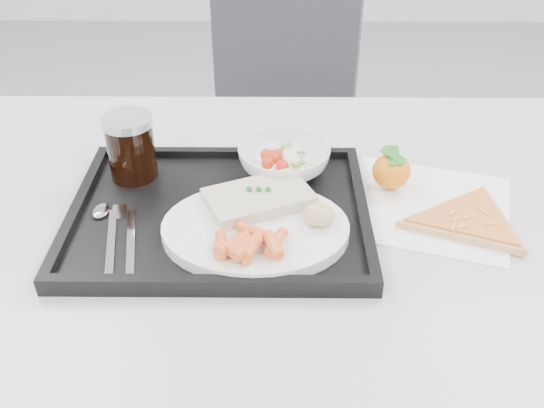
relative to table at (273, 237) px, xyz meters
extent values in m
cube|color=#ACACAE|center=(0.00, 0.00, 0.05)|extent=(1.20, 0.80, 0.03)
cylinder|color=#47474C|center=(-0.54, 0.34, -0.32)|extent=(0.04, 0.04, 0.72)
cylinder|color=#47474C|center=(0.54, 0.34, -0.32)|extent=(0.04, 0.04, 0.72)
cube|color=#323239|center=(0.02, 0.64, -0.23)|extent=(0.54, 0.54, 0.04)
cube|color=#323239|center=(0.02, 0.83, 0.02)|extent=(0.41, 0.17, 0.46)
cylinder|color=#47474C|center=(-0.16, 0.46, -0.47)|extent=(0.03, 0.03, 0.43)
cylinder|color=#47474C|center=(0.20, 0.46, -0.47)|extent=(0.03, 0.03, 0.43)
cylinder|color=#47474C|center=(-0.16, 0.82, -0.47)|extent=(0.03, 0.03, 0.43)
cylinder|color=#47474C|center=(0.20, 0.82, -0.47)|extent=(0.03, 0.03, 0.43)
cube|color=black|center=(-0.08, -0.04, 0.07)|extent=(0.45, 0.35, 0.01)
cube|color=black|center=(-0.08, 0.13, 0.09)|extent=(0.45, 0.02, 0.01)
cube|color=black|center=(-0.08, -0.21, 0.09)|extent=(0.45, 0.02, 0.01)
cube|color=black|center=(0.14, -0.04, 0.09)|extent=(0.02, 0.32, 0.01)
cube|color=black|center=(-0.30, -0.04, 0.09)|extent=(0.02, 0.32, 0.01)
cylinder|color=white|center=(-0.03, -0.10, 0.09)|extent=(0.27, 0.27, 0.02)
cube|color=beige|center=(-0.02, -0.04, 0.11)|extent=(0.18, 0.15, 0.02)
sphere|color=#236B1C|center=(-0.04, -0.04, 0.12)|extent=(0.01, 0.01, 0.01)
sphere|color=#236B1C|center=(-0.02, -0.04, 0.12)|extent=(0.01, 0.01, 0.01)
sphere|color=#236B1C|center=(-0.01, -0.04, 0.12)|extent=(0.01, 0.01, 0.01)
ellipsoid|color=tan|center=(0.07, -0.10, 0.12)|extent=(0.05, 0.04, 0.03)
imported|color=white|center=(0.02, 0.07, 0.11)|extent=(0.15, 0.15, 0.05)
cylinder|color=black|center=(-0.23, 0.06, 0.13)|extent=(0.08, 0.08, 0.10)
cylinder|color=#A5A8AD|center=(-0.23, 0.06, 0.18)|extent=(0.08, 0.08, 0.01)
cube|color=silver|center=(-0.23, -0.12, 0.08)|extent=(0.04, 0.15, 0.00)
ellipsoid|color=silver|center=(-0.26, -0.05, 0.09)|extent=(0.03, 0.04, 0.01)
cube|color=silver|center=(-0.20, -0.12, 0.08)|extent=(0.04, 0.15, 0.00)
cube|color=silver|center=(-0.23, -0.05, 0.08)|extent=(0.03, 0.04, 0.00)
cube|color=white|center=(0.24, -0.01, 0.07)|extent=(0.31, 0.30, 0.00)
ellipsoid|color=orange|center=(0.19, 0.04, 0.10)|extent=(0.08, 0.08, 0.06)
cube|color=#236B1C|center=(0.19, 0.04, 0.13)|extent=(0.02, 0.04, 0.01)
cube|color=#236B1C|center=(0.19, 0.04, 0.13)|extent=(0.04, 0.04, 0.01)
cylinder|color=tan|center=(0.29, -0.06, 0.08)|extent=(0.24, 0.24, 0.01)
cylinder|color=#AD3F0E|center=(0.29, -0.06, 0.08)|extent=(0.21, 0.21, 0.00)
cube|color=#EABC47|center=(0.32, -0.05, 0.09)|extent=(0.01, 0.02, 0.00)
cube|color=#EABC47|center=(0.28, -0.08, 0.09)|extent=(0.02, 0.01, 0.00)
cube|color=#EABC47|center=(0.32, -0.08, 0.09)|extent=(0.02, 0.00, 0.00)
cube|color=#EABC47|center=(0.27, -0.07, 0.09)|extent=(0.02, 0.01, 0.00)
cube|color=#EABC47|center=(0.29, -0.06, 0.09)|extent=(0.02, 0.01, 0.00)
cube|color=#EABC47|center=(0.27, -0.05, 0.09)|extent=(0.02, 0.02, 0.00)
cube|color=#EABC47|center=(0.26, -0.08, 0.09)|extent=(0.01, 0.02, 0.00)
cylinder|color=orange|center=(-0.04, -0.17, 0.12)|extent=(0.05, 0.04, 0.02)
cylinder|color=orange|center=(-0.03, -0.17, 0.12)|extent=(0.03, 0.05, 0.02)
cylinder|color=orange|center=(-0.07, -0.16, 0.11)|extent=(0.02, 0.05, 0.02)
cylinder|color=orange|center=(-0.03, -0.13, 0.11)|extent=(0.05, 0.04, 0.02)
cylinder|color=orange|center=(0.00, -0.17, 0.12)|extent=(0.03, 0.05, 0.02)
cylinder|color=orange|center=(-0.05, -0.17, 0.11)|extent=(0.05, 0.03, 0.02)
cylinder|color=orange|center=(0.01, -0.15, 0.11)|extent=(0.03, 0.05, 0.02)
cylinder|color=orange|center=(-0.04, -0.17, 0.11)|extent=(0.03, 0.05, 0.02)
cylinder|color=orange|center=(-0.05, -0.16, 0.12)|extent=(0.05, 0.05, 0.02)
cylinder|color=orange|center=(-0.03, -0.17, 0.12)|extent=(0.04, 0.05, 0.02)
sphere|color=red|center=(0.01, 0.07, 0.12)|extent=(0.02, 0.02, 0.02)
sphere|color=red|center=(-0.01, 0.07, 0.12)|extent=(0.02, 0.02, 0.02)
sphere|color=red|center=(-0.01, 0.04, 0.12)|extent=(0.02, 0.02, 0.02)
sphere|color=red|center=(0.01, 0.03, 0.12)|extent=(0.02, 0.02, 0.02)
sphere|color=red|center=(0.00, 0.06, 0.12)|extent=(0.02, 0.02, 0.02)
ellipsoid|color=silver|center=(0.04, 0.08, 0.12)|extent=(0.03, 0.03, 0.02)
ellipsoid|color=silver|center=(0.03, 0.07, 0.12)|extent=(0.03, 0.03, 0.02)
ellipsoid|color=silver|center=(0.03, 0.05, 0.12)|extent=(0.03, 0.03, 0.02)
cube|color=olive|center=(0.04, 0.04, 0.12)|extent=(0.03, 0.03, 0.00)
cube|color=olive|center=(0.04, 0.08, 0.12)|extent=(0.02, 0.02, 0.00)
cube|color=olive|center=(0.03, 0.09, 0.12)|extent=(0.03, 0.03, 0.00)
camera|label=1|loc=(0.00, -0.79, 0.62)|focal=40.00mm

